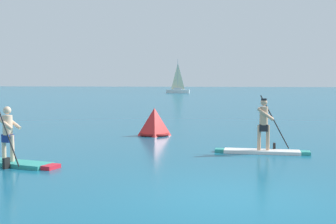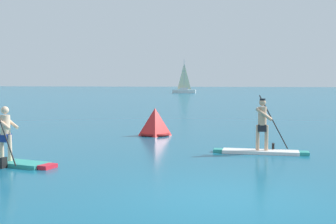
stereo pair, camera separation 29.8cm
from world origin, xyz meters
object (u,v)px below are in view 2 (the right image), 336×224
(paddleboarder_near_left, at_px, (9,153))
(sailboat_left_horizon, at_px, (184,88))
(race_marker_buoy, at_px, (155,123))
(paddleboarder_mid_center, at_px, (262,141))

(paddleboarder_near_left, relative_size, sailboat_left_horizon, 0.41)
(paddleboarder_near_left, height_order, race_marker_buoy, paddleboarder_near_left)
(race_marker_buoy, bearing_deg, sailboat_left_horizon, 102.74)
(race_marker_buoy, xyz_separation_m, sailboat_left_horizon, (-16.37, 72.42, 0.50))
(paddleboarder_near_left, bearing_deg, sailboat_left_horizon, 109.07)
(sailboat_left_horizon, bearing_deg, paddleboarder_near_left, -86.97)
(paddleboarder_mid_center, xyz_separation_m, sailboat_left_horizon, (-21.03, 76.01, 0.60))
(paddleboarder_mid_center, height_order, sailboat_left_horizon, sailboat_left_horizon)
(sailboat_left_horizon, bearing_deg, race_marker_buoy, -84.55)
(paddleboarder_near_left, bearing_deg, paddleboarder_mid_center, 39.34)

